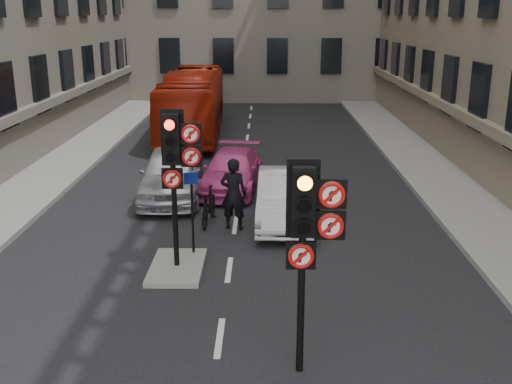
{
  "coord_description": "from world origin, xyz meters",
  "views": [
    {
      "loc": [
        0.8,
        -7.67,
        5.72
      ],
      "look_at": [
        0.66,
        2.62,
        2.6
      ],
      "focal_mm": 42.0,
      "sensor_mm": 36.0,
      "label": 1
    }
  ],
  "objects_px": {
    "signal_near": "(308,224)",
    "bus_red": "(193,103)",
    "car_silver": "(171,174)",
    "motorcyclist": "(233,194)",
    "car_pink": "(232,171)",
    "signal_far": "(176,156)",
    "motorcycle": "(209,206)",
    "info_sign": "(192,201)",
    "car_white": "(285,197)"
  },
  "relations": [
    {
      "from": "signal_near",
      "to": "car_pink",
      "type": "distance_m",
      "value": 10.89
    },
    {
      "from": "car_white",
      "to": "bus_red",
      "type": "bearing_deg",
      "value": 109.53
    },
    {
      "from": "bus_red",
      "to": "info_sign",
      "type": "relative_size",
      "value": 5.37
    },
    {
      "from": "car_pink",
      "to": "motorcycle",
      "type": "height_order",
      "value": "car_pink"
    },
    {
      "from": "car_silver",
      "to": "info_sign",
      "type": "xyz_separation_m",
      "value": [
        1.24,
        -4.82,
        0.63
      ]
    },
    {
      "from": "motorcycle",
      "to": "info_sign",
      "type": "relative_size",
      "value": 0.85
    },
    {
      "from": "signal_far",
      "to": "info_sign",
      "type": "xyz_separation_m",
      "value": [
        0.21,
        0.74,
        -1.28
      ]
    },
    {
      "from": "bus_red",
      "to": "motorcycle",
      "type": "bearing_deg",
      "value": -83.64
    },
    {
      "from": "car_white",
      "to": "motorcycle",
      "type": "height_order",
      "value": "car_white"
    },
    {
      "from": "car_silver",
      "to": "car_pink",
      "type": "relative_size",
      "value": 1.07
    },
    {
      "from": "signal_far",
      "to": "car_silver",
      "type": "height_order",
      "value": "signal_far"
    },
    {
      "from": "info_sign",
      "to": "car_silver",
      "type": "bearing_deg",
      "value": 94.99
    },
    {
      "from": "car_silver",
      "to": "motorcycle",
      "type": "bearing_deg",
      "value": -63.06
    },
    {
      "from": "car_silver",
      "to": "info_sign",
      "type": "bearing_deg",
      "value": -78.57
    },
    {
      "from": "signal_near",
      "to": "car_silver",
      "type": "distance_m",
      "value": 10.39
    },
    {
      "from": "signal_far",
      "to": "motorcycle",
      "type": "distance_m",
      "value": 3.84
    },
    {
      "from": "motorcycle",
      "to": "info_sign",
      "type": "xyz_separation_m",
      "value": [
        -0.16,
        -2.39,
        0.9
      ]
    },
    {
      "from": "bus_red",
      "to": "info_sign",
      "type": "distance_m",
      "value": 15.31
    },
    {
      "from": "car_silver",
      "to": "motorcyclist",
      "type": "height_order",
      "value": "motorcyclist"
    },
    {
      "from": "signal_near",
      "to": "car_white",
      "type": "height_order",
      "value": "signal_near"
    },
    {
      "from": "motorcyclist",
      "to": "car_pink",
      "type": "bearing_deg",
      "value": -77.17
    },
    {
      "from": "signal_far",
      "to": "car_silver",
      "type": "relative_size",
      "value": 0.77
    },
    {
      "from": "car_pink",
      "to": "motorcyclist",
      "type": "relative_size",
      "value": 2.19
    },
    {
      "from": "car_silver",
      "to": "motorcyclist",
      "type": "distance_m",
      "value": 3.53
    },
    {
      "from": "motorcyclist",
      "to": "info_sign",
      "type": "height_order",
      "value": "info_sign"
    },
    {
      "from": "motorcycle",
      "to": "bus_red",
      "type": "bearing_deg",
      "value": 104.8
    },
    {
      "from": "info_sign",
      "to": "motorcyclist",
      "type": "bearing_deg",
      "value": 57.02
    },
    {
      "from": "info_sign",
      "to": "bus_red",
      "type": "bearing_deg",
      "value": 87.06
    },
    {
      "from": "car_white",
      "to": "car_pink",
      "type": "bearing_deg",
      "value": 119.33
    },
    {
      "from": "info_sign",
      "to": "signal_far",
      "type": "bearing_deg",
      "value": -115.57
    },
    {
      "from": "signal_near",
      "to": "bus_red",
      "type": "relative_size",
      "value": 0.33
    },
    {
      "from": "signal_near",
      "to": "car_pink",
      "type": "bearing_deg",
      "value": 99.48
    },
    {
      "from": "bus_red",
      "to": "motorcyclist",
      "type": "bearing_deg",
      "value": -80.87
    },
    {
      "from": "signal_near",
      "to": "bus_red",
      "type": "xyz_separation_m",
      "value": [
        -4.12,
        19.95,
        -1.08
      ]
    },
    {
      "from": "bus_red",
      "to": "motorcyclist",
      "type": "relative_size",
      "value": 5.45
    },
    {
      "from": "signal_near",
      "to": "motorcycle",
      "type": "height_order",
      "value": "signal_near"
    },
    {
      "from": "signal_far",
      "to": "info_sign",
      "type": "distance_m",
      "value": 1.5
    },
    {
      "from": "signal_far",
      "to": "car_white",
      "type": "height_order",
      "value": "signal_far"
    },
    {
      "from": "signal_far",
      "to": "motorcycle",
      "type": "bearing_deg",
      "value": 83.23
    },
    {
      "from": "car_pink",
      "to": "motorcycle",
      "type": "xyz_separation_m",
      "value": [
        -0.46,
        -3.44,
        -0.11
      ]
    },
    {
      "from": "car_silver",
      "to": "bus_red",
      "type": "distance_m",
      "value": 10.43
    },
    {
      "from": "car_white",
      "to": "car_pink",
      "type": "distance_m",
      "value": 3.6
    },
    {
      "from": "car_white",
      "to": "info_sign",
      "type": "bearing_deg",
      "value": -129.08
    },
    {
      "from": "signal_far",
      "to": "car_pink",
      "type": "bearing_deg",
      "value": 82.76
    },
    {
      "from": "info_sign",
      "to": "signal_near",
      "type": "bearing_deg",
      "value": -72.72
    },
    {
      "from": "car_pink",
      "to": "motorcyclist",
      "type": "xyz_separation_m",
      "value": [
        0.25,
        -3.82,
        0.36
      ]
    },
    {
      "from": "car_white",
      "to": "car_silver",
      "type": "bearing_deg",
      "value": 150.01
    },
    {
      "from": "signal_far",
      "to": "motorcyclist",
      "type": "xyz_separation_m",
      "value": [
        1.09,
        2.75,
        -1.71
      ]
    },
    {
      "from": "car_pink",
      "to": "motorcyclist",
      "type": "distance_m",
      "value": 3.85
    },
    {
      "from": "car_pink",
      "to": "motorcycle",
      "type": "bearing_deg",
      "value": -92.09
    }
  ]
}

